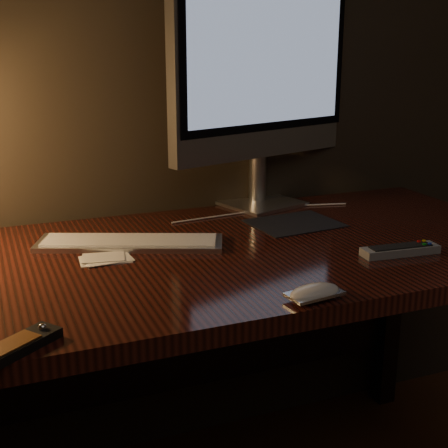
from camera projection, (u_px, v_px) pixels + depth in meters
name	position (u px, v px, depth m)	size (l,w,h in m)	color
desk	(206.00, 291.00, 1.53)	(1.60, 0.75, 0.75)	#3C140D
monitor	(266.00, 67.00, 1.71)	(0.61, 0.24, 0.66)	silver
keyboard	(130.00, 242.00, 1.46)	(0.43, 0.12, 0.02)	silver
mousepad	(294.00, 223.00, 1.63)	(0.22, 0.18, 0.00)	black
mouse	(314.00, 294.00, 1.15)	(0.11, 0.06, 0.02)	white
media_remote	(21.00, 344.00, 0.96)	(0.13, 0.12, 0.02)	black
tv_remote	(400.00, 250.00, 1.40)	(0.18, 0.06, 0.02)	gray
papers	(105.00, 259.00, 1.36)	(0.11, 0.07, 0.01)	white
cable	(263.00, 212.00, 1.74)	(0.00, 0.00, 0.53)	white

